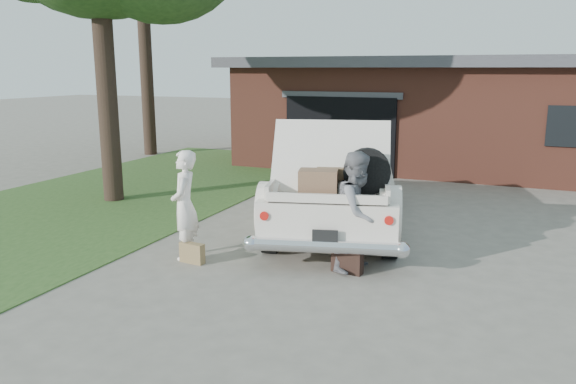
% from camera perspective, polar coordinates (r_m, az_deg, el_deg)
% --- Properties ---
extents(ground, '(90.00, 90.00, 0.00)m').
position_cam_1_polar(ground, '(8.46, -1.59, -8.11)').
color(ground, gray).
rests_on(ground, ground).
extents(grass_strip, '(6.00, 16.00, 0.02)m').
position_cam_1_polar(grass_strip, '(13.79, -17.51, -0.55)').
color(grass_strip, '#2D4C1E').
rests_on(grass_strip, ground).
extents(house, '(12.80, 7.80, 3.30)m').
position_cam_1_polar(house, '(18.87, 15.85, 8.01)').
color(house, brown).
rests_on(house, ground).
extents(sedan, '(3.53, 6.01, 2.16)m').
position_cam_1_polar(sedan, '(10.76, 4.94, 0.92)').
color(sedan, silver).
rests_on(sedan, ground).
extents(woman_left, '(0.63, 0.74, 1.73)m').
position_cam_1_polar(woman_left, '(8.99, -10.46, -1.30)').
color(woman_left, white).
rests_on(woman_left, ground).
extents(woman_right, '(0.88, 1.02, 1.80)m').
position_cam_1_polar(woman_right, '(8.37, 7.12, -1.98)').
color(woman_right, gray).
rests_on(woman_right, ground).
extents(suitcase_left, '(0.42, 0.18, 0.32)m').
position_cam_1_polar(suitcase_left, '(8.91, -9.72, -6.12)').
color(suitcase_left, olive).
rests_on(suitcase_left, ground).
extents(suitcase_right, '(0.49, 0.22, 0.36)m').
position_cam_1_polar(suitcase_right, '(8.41, 6.04, -6.99)').
color(suitcase_right, black).
rests_on(suitcase_right, ground).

